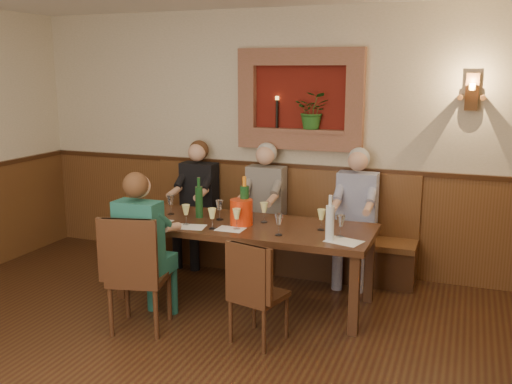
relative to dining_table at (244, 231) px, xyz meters
The scene contains 30 objects.
room_shell 2.21m from the dining_table, 90.00° to the right, with size 6.04×6.04×2.82m.
wainscoting 1.85m from the dining_table, 90.00° to the right, with size 6.02×6.02×1.15m.
wall_niche 1.59m from the dining_table, 77.58° to the left, with size 1.36×0.30×1.06m.
wall_sconce 2.53m from the dining_table, 29.61° to the left, with size 0.25×0.20×0.35m.
dining_table is the anchor object (origin of this frame).
bench 1.01m from the dining_table, 90.00° to the left, with size 3.00×0.45×1.11m.
chair_near_left 1.14m from the dining_table, 123.16° to the right, with size 0.54×0.54×1.01m.
chair_near_right 0.97m from the dining_table, 61.21° to the right, with size 0.46×0.46×0.86m.
person_bench_left 1.25m from the dining_table, 137.61° to the left, with size 0.40×0.49×1.39m.
person_bench_mid 0.85m from the dining_table, 97.63° to the left, with size 0.41×0.50×1.40m.
person_bench_right 1.22m from the dining_table, 43.67° to the left, with size 0.41×0.50×1.39m.
person_chair_front 0.99m from the dining_table, 127.21° to the right, with size 0.39×0.47×1.35m.
spittoon_bucket 0.20m from the dining_table, 103.10° to the right, with size 0.21×0.21×0.24m, color red.
wine_bottle_green_a 0.26m from the dining_table, 89.17° to the left, with size 0.09×0.09×0.45m.
wine_bottle_green_b 0.55m from the dining_table, behind, with size 0.07×0.07×0.39m.
water_bottle 0.93m from the dining_table, 15.38° to the right, with size 0.09×0.09×0.39m.
tasting_sheet_a 0.84m from the dining_table, 164.73° to the right, with size 0.27×0.19×0.00m, color white.
tasting_sheet_b 0.24m from the dining_table, 101.39° to the right, with size 0.25×0.18×0.00m, color white.
tasting_sheet_c 1.02m from the dining_table, 13.13° to the right, with size 0.29×0.21×0.00m, color white.
tasting_sheet_d 0.51m from the dining_table, 146.13° to the right, with size 0.27×0.19×0.00m, color white.
wine_glass_0 0.33m from the dining_table, 169.46° to the left, with size 0.08×0.08×0.19m, color white, non-canonical shape.
wine_glass_1 0.96m from the dining_table, 168.76° to the right, with size 0.08×0.08×0.19m, color #FBFF98, non-canonical shape.
wine_glass_2 0.96m from the dining_table, ahead, with size 0.08×0.08×0.19m, color white, non-canonical shape.
wine_glass_3 0.56m from the dining_table, 155.16° to the right, with size 0.08×0.08×0.19m, color #FBFF98, non-canonical shape.
wine_glass_4 0.52m from the dining_table, 30.19° to the right, with size 0.08×0.08×0.19m, color white, non-canonical shape.
wine_glass_5 0.26m from the dining_table, 87.30° to the right, with size 0.08×0.08×0.19m, color #FBFF98, non-canonical shape.
wine_glass_6 0.26m from the dining_table, 35.86° to the left, with size 0.08×0.08×0.19m, color #FBFF98, non-canonical shape.
wine_glass_7 0.75m from the dining_table, ahead, with size 0.08×0.08×0.19m, color #FBFF98, non-canonical shape.
wine_glass_8 0.84m from the dining_table, behind, with size 0.08×0.08×0.19m, color white, non-canonical shape.
wine_glass_9 0.38m from the dining_table, 126.94° to the right, with size 0.08×0.08×0.19m, color #FBFF98, non-canonical shape.
Camera 1 is at (1.91, -2.91, 2.15)m, focal length 40.00 mm.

